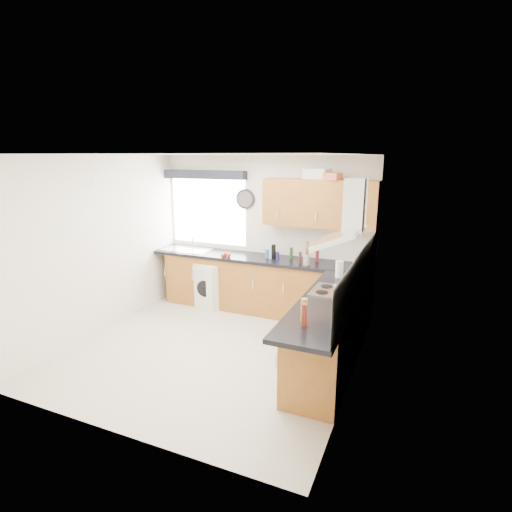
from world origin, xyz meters
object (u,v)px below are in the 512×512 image
at_px(washing_machine, 212,284).
at_px(oven, 332,329).
at_px(extractor_hood, 347,221).
at_px(upper_cabinets, 320,203).

bearing_deg(washing_machine, oven, -7.56).
relative_size(extractor_hood, upper_cabinets, 0.46).
xyz_separation_m(extractor_hood, upper_cabinets, (-0.65, 1.33, 0.03)).
distance_m(upper_cabinets, washing_machine, 2.25).
bearing_deg(extractor_hood, upper_cabinets, 116.13).
height_order(extractor_hood, washing_machine, extractor_hood).
distance_m(oven, washing_machine, 2.54).
xyz_separation_m(oven, washing_machine, (-2.28, 1.10, -0.04)).
bearing_deg(oven, upper_cabinets, 112.54).
distance_m(oven, upper_cabinets, 1.99).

